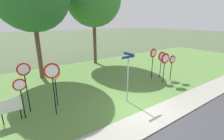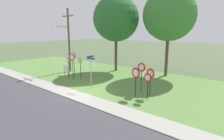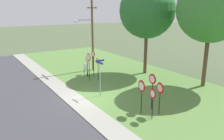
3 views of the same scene
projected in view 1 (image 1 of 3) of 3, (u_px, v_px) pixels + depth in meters
ground_plane at (143, 111)px, 8.90m from camera, size 160.00×160.00×0.00m
sidewalk_strip at (154, 118)px, 8.27m from camera, size 44.00×1.60×0.06m
grass_median at (91, 80)px, 13.58m from camera, size 44.00×12.00×0.04m
stop_sign_near_left at (52, 78)px, 7.95m from camera, size 0.79×0.09×2.83m
stop_sign_near_right at (25, 78)px, 8.22m from camera, size 0.66×0.11×2.76m
stop_sign_far_left at (21, 91)px, 7.74m from camera, size 0.60×0.09×2.16m
stop_sign_far_center at (55, 80)px, 8.90m from camera, size 0.63×0.11×2.30m
yield_sign_near_left at (165, 61)px, 12.38m from camera, size 0.83×0.13×2.41m
yield_sign_near_right at (153, 56)px, 13.10m from camera, size 0.75×0.10×2.63m
yield_sign_far_left at (172, 62)px, 13.08m from camera, size 0.68×0.13×2.11m
yield_sign_far_right at (162, 59)px, 13.57m from camera, size 0.78×0.14×2.30m
street_name_post at (128, 73)px, 9.42m from camera, size 0.96×0.82×3.05m
notice_board at (10, 107)px, 7.68m from camera, size 1.10×0.07×1.25m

